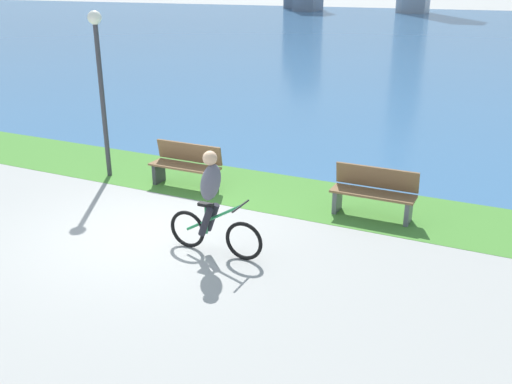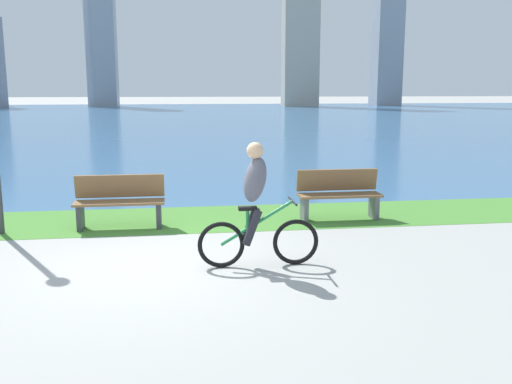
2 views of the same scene
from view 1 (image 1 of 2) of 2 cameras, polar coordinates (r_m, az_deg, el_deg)
ground_plane at (r=9.82m, az=-10.63°, el=-3.97°), size 300.00×300.00×0.00m
grass_strip_bayside at (r=11.89m, az=-3.15°, el=0.85°), size 120.00×2.13×0.01m
bay_water_surface at (r=48.61m, az=19.83°, el=14.82°), size 300.00×74.58×0.00m
cyclist_lead at (r=8.63m, az=-4.45°, el=-1.17°), size 1.63×0.52×1.66m
bench_near_path at (r=11.68m, az=-7.06°, el=2.67°), size 1.50×0.47×0.90m
bench_far_along_path at (r=10.34m, az=11.79°, el=-0.06°), size 1.50×0.47×0.90m
lamppost_tall at (r=12.27m, az=-15.50°, el=11.84°), size 0.28×0.28×3.45m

